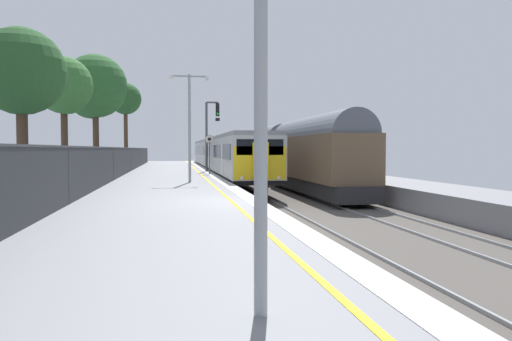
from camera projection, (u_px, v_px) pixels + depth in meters
name	position (u px, v px, depth m)	size (l,w,h in m)	color
ground	(319.00, 218.00, 16.63)	(17.40, 110.00, 1.21)	gray
commuter_train_at_platform	(220.00, 154.00, 45.06)	(2.83, 41.97, 3.81)	#B7B7BC
freight_train_adjacent_track	(267.00, 151.00, 43.96)	(2.60, 44.88, 4.58)	#232326
signal_gantry	(210.00, 128.00, 37.65)	(1.10, 0.24, 5.35)	#47474C
speed_limit_sign	(209.00, 149.00, 33.45)	(0.59, 0.08, 2.69)	#59595B
platform_lamp_near	(261.00, 13.00, 4.95)	(2.00, 0.20, 5.21)	#93999E
platform_lamp_mid	(190.00, 119.00, 25.26)	(2.00, 0.20, 5.56)	#93999E
platform_back_fence	(68.00, 174.00, 15.19)	(0.07, 99.00, 1.83)	#282B2D
background_tree_left	(125.00, 100.00, 49.45)	(3.17, 3.17, 8.37)	#473323
background_tree_centre	(65.00, 88.00, 27.16)	(3.17, 3.17, 6.86)	#473323
background_tree_right	(19.00, 74.00, 17.72)	(3.16, 3.16, 6.13)	#473323
background_tree_back	(94.00, 89.00, 34.57)	(4.45, 4.45, 8.38)	#473323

